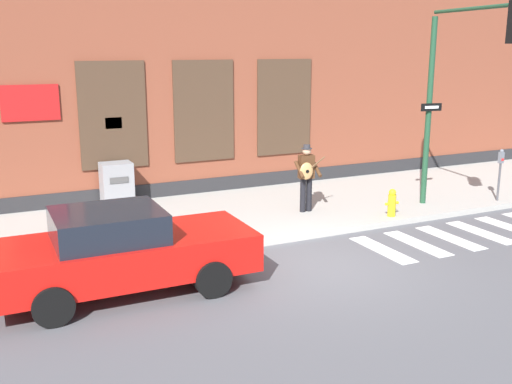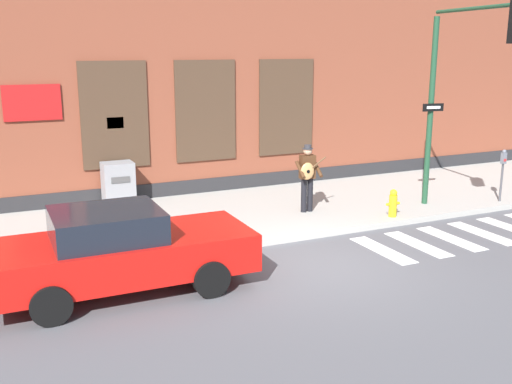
% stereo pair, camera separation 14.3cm
% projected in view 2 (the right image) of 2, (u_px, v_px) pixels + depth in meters
% --- Properties ---
extents(ground_plane, '(160.00, 160.00, 0.00)m').
position_uv_depth(ground_plane, '(318.00, 267.00, 11.93)').
color(ground_plane, '#56565B').
extents(sidewalk, '(28.00, 4.78, 0.15)m').
position_uv_depth(sidewalk, '(239.00, 214.00, 15.42)').
color(sidewalk, '#ADAAA3').
rests_on(sidewalk, ground).
extents(building_backdrop, '(28.00, 4.06, 8.71)m').
position_uv_depth(building_backdrop, '(182.00, 44.00, 18.28)').
color(building_backdrop, brown).
rests_on(building_backdrop, ground).
extents(crosswalk, '(5.20, 1.90, 0.01)m').
position_uv_depth(crosswalk, '(467.00, 236.00, 13.88)').
color(crosswalk, silver).
rests_on(crosswalk, ground).
extents(red_car, '(4.62, 2.02, 1.53)m').
position_uv_depth(red_car, '(119.00, 250.00, 10.56)').
color(red_car, red).
rests_on(red_car, ground).
extents(busker, '(0.71, 0.56, 1.73)m').
position_uv_depth(busker, '(307.00, 174.00, 15.16)').
color(busker, black).
rests_on(busker, sidewalk).
extents(traffic_light, '(0.89, 3.37, 5.07)m').
position_uv_depth(traffic_light, '(464.00, 72.00, 14.19)').
color(traffic_light, '#1E472D').
rests_on(traffic_light, sidewalk).
extents(parking_meter, '(0.13, 0.11, 1.44)m').
position_uv_depth(parking_meter, '(503.00, 167.00, 16.23)').
color(parking_meter, '#47474C').
rests_on(parking_meter, sidewalk).
extents(utility_box, '(0.81, 0.63, 1.17)m').
position_uv_depth(utility_box, '(118.00, 184.00, 15.89)').
color(utility_box, gray).
rests_on(utility_box, sidewalk).
extents(fire_hydrant, '(0.38, 0.20, 0.70)m').
position_uv_depth(fire_hydrant, '(393.00, 203.00, 14.87)').
color(fire_hydrant, gold).
rests_on(fire_hydrant, sidewalk).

